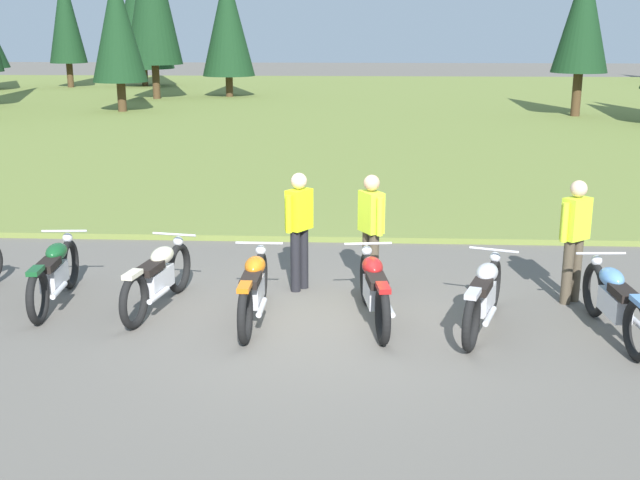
% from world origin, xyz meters
% --- Properties ---
extents(ground_plane, '(140.00, 140.00, 0.00)m').
position_xyz_m(ground_plane, '(0.00, 0.00, 0.00)').
color(ground_plane, '#605B54').
extents(grass_moorland, '(80.00, 44.00, 0.10)m').
position_xyz_m(grass_moorland, '(0.00, 25.76, 0.05)').
color(grass_moorland, olive).
rests_on(grass_moorland, ground).
extents(forest_treeline, '(45.47, 26.11, 8.79)m').
position_xyz_m(forest_treeline, '(-5.92, 30.01, 4.21)').
color(forest_treeline, '#47331E').
rests_on(forest_treeline, ground).
extents(motorcycle_british_green, '(0.62, 2.10, 0.88)m').
position_xyz_m(motorcycle_british_green, '(-3.52, 0.45, 0.44)').
color(motorcycle_british_green, black).
rests_on(motorcycle_british_green, ground).
extents(motorcycle_cream, '(0.64, 2.09, 0.88)m').
position_xyz_m(motorcycle_cream, '(-2.11, 0.36, 0.44)').
color(motorcycle_cream, black).
rests_on(motorcycle_cream, ground).
extents(motorcycle_orange, '(0.62, 2.10, 0.88)m').
position_xyz_m(motorcycle_orange, '(-0.80, -0.04, 0.44)').
color(motorcycle_orange, black).
rests_on(motorcycle_orange, ground).
extents(motorcycle_red, '(0.64, 2.10, 0.88)m').
position_xyz_m(motorcycle_red, '(0.71, 0.02, 0.44)').
color(motorcycle_red, black).
rests_on(motorcycle_red, ground).
extents(motorcycle_silver, '(0.88, 2.02, 0.88)m').
position_xyz_m(motorcycle_silver, '(2.03, -0.17, 0.44)').
color(motorcycle_silver, black).
rests_on(motorcycle_silver, ground).
extents(motorcycle_sky_blue, '(0.62, 2.10, 0.88)m').
position_xyz_m(motorcycle_sky_blue, '(3.57, -0.30, 0.44)').
color(motorcycle_sky_blue, black).
rests_on(motorcycle_sky_blue, ground).
extents(rider_with_back_turned, '(0.38, 0.47, 1.67)m').
position_xyz_m(rider_with_back_turned, '(-0.32, 1.24, 0.95)').
color(rider_with_back_turned, black).
rests_on(rider_with_back_turned, ground).
extents(rider_near_row_end, '(0.45, 0.39, 1.67)m').
position_xyz_m(rider_near_row_end, '(3.36, 0.89, 0.95)').
color(rider_near_row_end, '#4C4233').
rests_on(rider_near_row_end, ground).
extents(rider_checking_bike, '(0.37, 0.49, 1.67)m').
position_xyz_m(rider_checking_bike, '(0.67, 1.14, 0.95)').
color(rider_checking_bike, '#4C4233').
rests_on(rider_checking_bike, ground).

